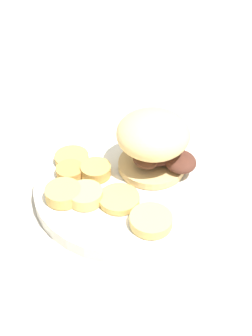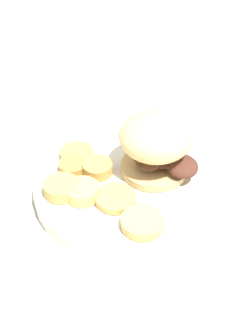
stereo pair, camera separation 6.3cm
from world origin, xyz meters
The scene contains 11 objects.
ground_plane centered at (0.00, 0.00, 0.00)m, with size 4.00×4.00×0.00m, color #B2A899.
dinner_plate centered at (0.00, 0.00, 0.01)m, with size 0.26×0.26×0.02m.
sandwich centered at (0.05, 0.01, 0.07)m, with size 0.10×0.11×0.09m.
potato_round_0 centered at (-0.07, 0.04, 0.03)m, with size 0.04×0.04×0.01m, color #BC8942.
potato_round_1 centered at (-0.02, -0.03, 0.03)m, with size 0.05×0.05×0.01m, color tan.
potato_round_2 centered at (-0.09, 0.00, 0.03)m, with size 0.05×0.05×0.02m, color tan.
potato_round_3 centered at (-0.03, 0.03, 0.03)m, with size 0.04×0.04×0.02m, color tan.
potato_round_4 centered at (0.00, -0.09, 0.03)m, with size 0.05×0.05×0.01m, color #DBB766.
potato_round_5 centered at (-0.06, 0.07, 0.03)m, with size 0.05×0.05×0.01m, color tan.
potato_round_6 centered at (-0.06, -0.01, 0.03)m, with size 0.05×0.05×0.02m, color #DBB766.
fork centered at (-0.16, 0.20, 0.00)m, with size 0.12×0.12×0.00m.
Camera 2 is at (-0.12, -0.47, 0.45)m, focal length 50.00 mm.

